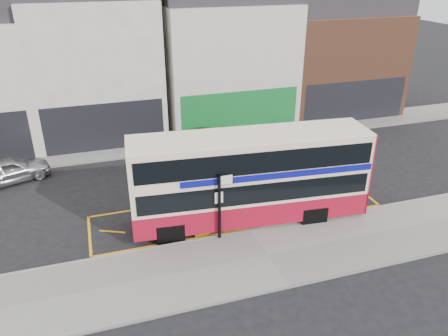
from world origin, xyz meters
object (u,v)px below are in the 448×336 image
object	(u,v)px
double_decker_bus	(251,177)
car_white	(309,135)
car_silver	(8,170)
bus_stop_post	(221,200)
street_tree_right	(257,77)
car_grey	(209,142)

from	to	relation	value
double_decker_bus	car_white	size ratio (longest dim) A/B	2.42
car_silver	bus_stop_post	bearing A→B (deg)	-152.78
bus_stop_post	street_tree_right	bearing A→B (deg)	61.70
car_white	street_tree_right	world-z (taller)	street_tree_right
bus_stop_post	car_white	size ratio (longest dim) A/B	0.69
car_white	street_tree_right	distance (m)	5.51
car_silver	car_grey	world-z (taller)	car_grey
street_tree_right	car_grey	bearing A→B (deg)	-142.39
bus_stop_post	car_silver	bearing A→B (deg)	136.39
double_decker_bus	car_silver	size ratio (longest dim) A/B	2.54
double_decker_bus	bus_stop_post	size ratio (longest dim) A/B	3.53
double_decker_bus	bus_stop_post	bearing A→B (deg)	-140.88
car_silver	car_white	bearing A→B (deg)	-110.18
car_white	bus_stop_post	bearing A→B (deg)	118.44
car_silver	car_white	size ratio (longest dim) A/B	0.95
double_decker_bus	bus_stop_post	distance (m)	2.17
double_decker_bus	car_grey	distance (m)	8.23
double_decker_bus	car_white	xyz separation A→B (m)	(7.01, 7.53, -1.60)
bus_stop_post	car_white	world-z (taller)	bus_stop_post
car_silver	car_white	distance (m)	18.30
car_grey	street_tree_right	bearing A→B (deg)	-50.79
double_decker_bus	street_tree_right	bearing A→B (deg)	72.42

